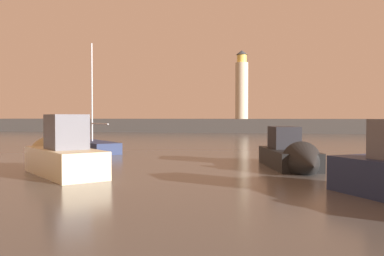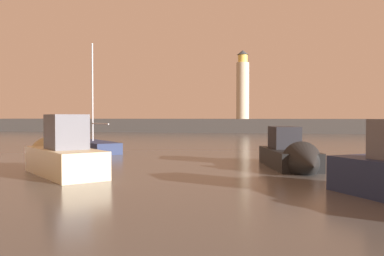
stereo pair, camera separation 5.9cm
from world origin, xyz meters
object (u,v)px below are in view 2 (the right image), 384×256
at_px(lighthouse, 243,86).
at_px(motorboat_4, 293,156).
at_px(motorboat_1, 58,155).
at_px(sailboat_moored, 95,146).

height_order(lighthouse, motorboat_4, lighthouse).
distance_m(motorboat_1, motorboat_4, 11.07).
height_order(motorboat_4, sailboat_moored, sailboat_moored).
bearing_deg(sailboat_moored, motorboat_1, -74.31).
bearing_deg(motorboat_4, sailboat_moored, 151.09).
bearing_deg(lighthouse, motorboat_4, -82.98).
bearing_deg(sailboat_moored, motorboat_4, -28.91).
xyz_separation_m(lighthouse, motorboat_4, (5.90, -47.96, -6.87)).
distance_m(lighthouse, motorboat_1, 52.01).
relative_size(lighthouse, motorboat_1, 1.81).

